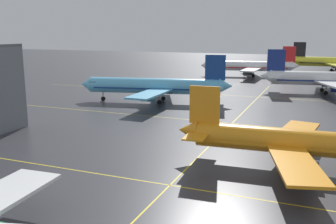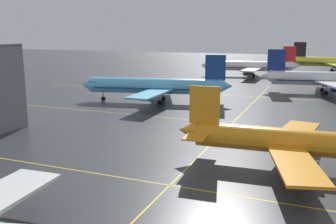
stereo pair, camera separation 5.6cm
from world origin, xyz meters
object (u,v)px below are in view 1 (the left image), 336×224
(airliner_third_row, at_px, (156,86))
(airliner_far_left_stand, at_px, (331,79))
(airliner_second_row, at_px, (300,143))
(airliner_far_right_stand, at_px, (250,66))

(airliner_third_row, relative_size, airliner_far_left_stand, 0.96)
(airliner_second_row, height_order, airliner_far_left_stand, airliner_far_left_stand)
(airliner_third_row, relative_size, airliner_far_right_stand, 1.00)
(airliner_far_left_stand, distance_m, airliner_far_right_stand, 44.77)
(airliner_far_right_stand, bearing_deg, airliner_third_row, -100.26)
(airliner_third_row, bearing_deg, airliner_second_row, -45.07)
(airliner_far_left_stand, xyz_separation_m, airliner_far_right_stand, (-29.03, 34.08, -0.18))
(airliner_second_row, xyz_separation_m, airliner_far_left_stand, (4.56, 67.73, 0.75))
(airliner_third_row, height_order, airliner_far_left_stand, airliner_far_left_stand)
(airliner_second_row, xyz_separation_m, airliner_third_row, (-36.31, 36.40, 0.60))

